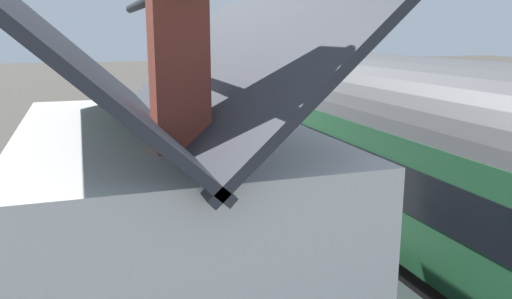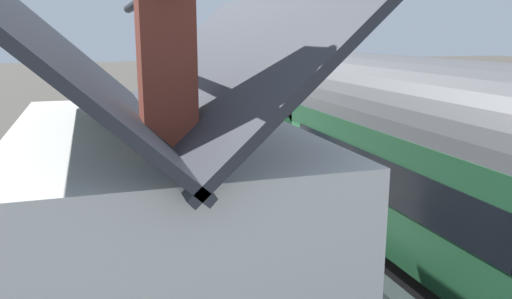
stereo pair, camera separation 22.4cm
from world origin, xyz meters
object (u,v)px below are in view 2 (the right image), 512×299
object	(u,v)px
bench_near_building	(182,147)
planter_under_sign	(196,125)
train	(325,124)
lamp_post_platform	(235,92)
station_sign_board	(189,109)
bench_by_lamp	(143,111)
planter_by_door	(81,111)
planter_bench_right	(165,112)
planter_edge_near	(200,137)
bench_platform_end	(159,121)
station_building	(157,208)
planter_bench_left	(132,155)

from	to	relation	value
bench_near_building	planter_under_sign	xyz separation A→B (m)	(4.27, -1.30, -0.10)
train	lamp_post_platform	distance (m)	2.78
bench_near_building	station_sign_board	xyz separation A→B (m)	(3.19, -0.85, 0.71)
bench_by_lamp	lamp_post_platform	distance (m)	10.36
train	station_sign_board	bearing A→B (deg)	28.30
planter_by_door	planter_bench_right	bearing A→B (deg)	-103.98
train	planter_edge_near	bearing A→B (deg)	38.54
bench_platform_end	planter_edge_near	bearing A→B (deg)	-166.23
bench_platform_end	planter_by_door	xyz separation A→B (m)	(3.91, 3.06, -0.01)
station_building	planter_by_door	bearing A→B (deg)	4.21
station_sign_board	planter_by_door	bearing A→B (deg)	34.12
lamp_post_platform	station_sign_board	size ratio (longest dim) A/B	2.12
planter_bench_left	bench_platform_end	bearing A→B (deg)	-15.54
bench_near_building	station_building	bearing A→B (deg)	168.22
planter_edge_near	station_sign_board	xyz separation A→B (m)	(1.80, 0.02, 0.70)
bench_platform_end	bench_by_lamp	distance (m)	3.20
station_sign_board	planter_bench_right	bearing A→B (deg)	2.73
planter_bench_left	bench_near_building	bearing A→B (deg)	-78.45
bench_near_building	bench_platform_end	xyz separation A→B (m)	(5.12, 0.04, 0.00)
station_building	bench_platform_end	bearing A→B (deg)	-7.27
bench_platform_end	planter_under_sign	distance (m)	1.60
planter_by_door	planter_bench_right	distance (m)	3.84
bench_by_lamp	planter_under_sign	size ratio (longest dim) A/B	1.93
planter_bench_right	station_sign_board	bearing A→B (deg)	-177.27
planter_under_sign	bench_near_building	bearing A→B (deg)	162.99
planter_bench_right	lamp_post_platform	size ratio (longest dim) A/B	0.23
planter_bench_left	lamp_post_platform	distance (m)	3.70
bench_platform_end	bench_by_lamp	xyz separation A→B (m)	(3.18, 0.34, 0.00)
bench_by_lamp	planter_under_sign	bearing A→B (deg)	-157.32
bench_near_building	planter_by_door	xyz separation A→B (m)	(9.03, 3.10, -0.01)
planter_bench_left	lamp_post_platform	size ratio (longest dim) A/B	0.23
planter_bench_left	planter_by_door	bearing A→B (deg)	9.38
bench_near_building	planter_bench_right	distance (m)	8.13
lamp_post_platform	station_sign_board	bearing A→B (deg)	4.59
station_building	planter_bench_right	distance (m)	16.95
bench_by_lamp	lamp_post_platform	world-z (taller)	lamp_post_platform
bench_near_building	planter_under_sign	world-z (taller)	bench_near_building
planter_by_door	lamp_post_platform	distance (m)	11.77
bench_by_lamp	station_building	bearing A→B (deg)	175.22
bench_near_building	planter_bench_right	size ratio (longest dim) A/B	1.81
station_building	bench_platform_end	distance (m)	13.91
bench_near_building	train	bearing A→B (deg)	-121.05
bench_by_lamp	planter_edge_near	distance (m)	7.03
bench_near_building	planter_by_door	bearing A→B (deg)	18.96
planter_bench_right	planter_bench_left	xyz separation A→B (m)	(-8.42, 2.18, 0.02)
bench_near_building	lamp_post_platform	distance (m)	2.85
station_building	bench_platform_end	xyz separation A→B (m)	(13.76, -1.76, -1.06)
station_building	bench_platform_end	size ratio (longest dim) A/B	4.73
station_sign_board	bench_platform_end	bearing A→B (deg)	24.94
bench_platform_end	bench_by_lamp	bearing A→B (deg)	6.11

